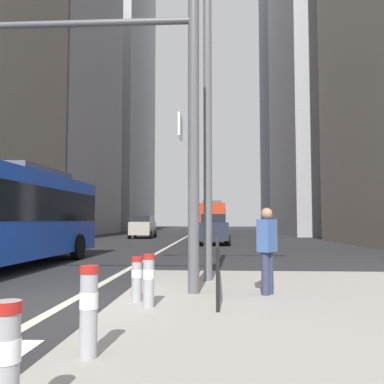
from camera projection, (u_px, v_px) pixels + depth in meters
ground_plane at (174, 244)px, 27.72m from camera, size 160.00×160.00×0.00m
lane_centre_line at (185, 238)px, 37.69m from camera, size 0.20×80.00×0.01m
office_tower_left_mid at (47, 80)px, 46.87m from camera, size 12.37×20.46×34.53m
office_tower_left_far at (109, 89)px, 74.06m from camera, size 12.89×24.65×49.45m
office_tower_right_mid at (338, 27)px, 48.49m from camera, size 13.66×18.57×47.70m
office_tower_right_far at (301, 79)px, 69.35m from camera, size 11.74×18.83×49.83m
city_bus_blue_oncoming at (3, 211)px, 13.20m from camera, size 2.85×11.19×3.40m
city_bus_red_receding at (213, 218)px, 42.40m from camera, size 2.86×10.71×3.40m
car_oncoming_mid at (143, 227)px, 36.73m from camera, size 2.10×4.23×1.94m
car_receding_near at (213, 229)px, 26.71m from camera, size 2.14×4.07×1.94m
traffic_signal_gantry at (79, 91)px, 8.43m from camera, size 6.86×0.65×6.00m
street_lamp_post at (207, 65)px, 10.10m from camera, size 5.50×0.32×8.00m
bollard_front at (6, 359)px, 2.79m from camera, size 0.20×0.20×0.86m
bollard_left at (89, 306)px, 4.29m from camera, size 0.20×0.20×0.93m
bollard_right at (149, 277)px, 6.77m from camera, size 0.20×0.20×0.85m
bollard_back at (137, 276)px, 7.26m from camera, size 0.20×0.20×0.76m
pedestrian_railing at (217, 254)px, 8.38m from camera, size 0.06×3.98×0.98m
pedestrian_waiting at (267, 246)px, 7.95m from camera, size 0.42×0.45×1.64m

